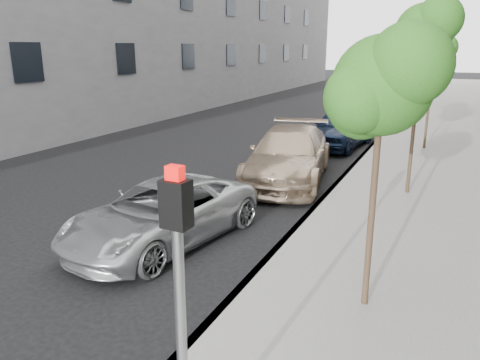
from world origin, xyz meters
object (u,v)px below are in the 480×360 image
Objects in this scene: minivan at (162,213)px; sedan_black at (362,117)px; tree_near at (384,85)px; sedan_rear at (366,103)px; suv at (289,155)px; sedan_blue at (341,128)px; tree_mid at (425,32)px; signal_pole at (179,289)px; tree_far at (435,56)px.

minivan is 16.45m from sedan_black.
tree_near is 0.93× the size of sedan_rear.
suv is 1.20× the size of sedan_blue.
sedan_black is (-3.33, 10.89, -3.81)m from tree_mid.
minivan is (-3.42, 4.72, -1.38)m from signal_pole.
minivan is 0.84× the size of suv.
sedan_blue is (-2.23, 16.26, -1.24)m from signal_pole.
tree_near is 13.00m from tree_far.
sedan_blue is (-3.33, -0.48, -2.95)m from tree_far.
sedan_blue is at bearing 94.04° from minivan.
tree_mid is 17.48m from sedan_rear.
suv is at bearing -120.32° from tree_far.
signal_pole reaches higher than minivan.
tree_mid is 1.34× the size of sedan_black.
tree_near reaches higher than sedan_blue.
sedan_rear is at bearing 82.17° from suv.
tree_near reaches higher than sedan_black.
signal_pole is 21.30m from sedan_black.
tree_far is 1.45× the size of signal_pole.
tree_far is at bearing -60.12° from sedan_rear.
sedan_rear is at bearing 98.16° from sedan_black.
tree_far is at bearing 90.00° from tree_mid.
sedan_black is (1.19, 16.41, -0.02)m from minivan.
tree_near reaches higher than sedan_rear.
minivan is at bearing 128.69° from signal_pole.
suv is at bearing 106.45° from signal_pole.
sedan_blue is 4.88m from sedan_black.
minivan is at bearing -90.21° from sedan_blue.
tree_far reaches higher than minivan.
suv is at bearing 118.31° from tree_near.
sedan_black is (-3.33, 17.39, -2.94)m from tree_near.
sedan_blue is at bearing -90.35° from sedan_black.
signal_pole is 16.46m from sedan_blue.
tree_near is 1.11× the size of sedan_black.
suv reaches higher than minivan.
tree_near is at bearing -2.39° from minivan.
tree_far is 0.93× the size of minivan.
tree_mid reaches higher than sedan_black.
tree_mid is at bearing 60.62° from minivan.
tree_near is 5.46m from minivan.
sedan_rear is (-0.53, 16.28, -0.14)m from suv.
tree_far is 16.86m from signal_pole.
minivan is 1.22× the size of sedan_black.
tree_mid is at bearing -55.42° from sedan_blue.
signal_pole is 0.65× the size of sedan_blue.
suv is (-3.65, -6.23, -2.93)m from tree_far.
signal_pole is at bearing -76.53° from sedan_blue.
sedan_black is 0.83× the size of sedan_rear.
minivan is at bearing 167.70° from tree_near.
tree_far is 11.31m from sedan_rear.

